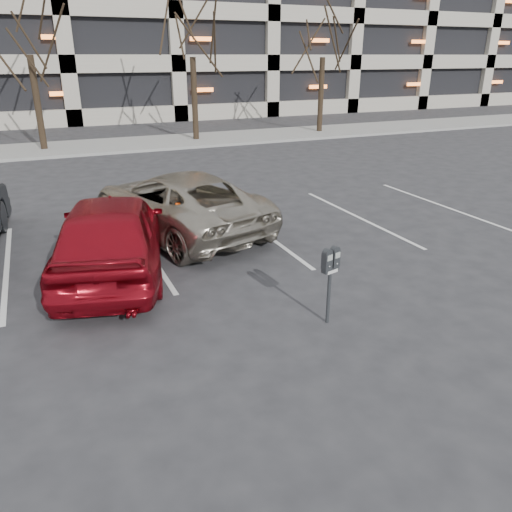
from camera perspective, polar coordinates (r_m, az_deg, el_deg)
name	(u,v)px	position (r m, az deg, el deg)	size (l,w,h in m)	color
ground	(243,276)	(9.64, -1.50, -2.31)	(140.00, 140.00, 0.00)	#28282B
sidewalk	(114,145)	(24.68, -15.94, 12.06)	(80.00, 4.00, 0.12)	gray
stall_lines	(146,247)	(11.33, -12.50, 1.00)	(16.90, 5.20, 0.00)	silver
tree_c	(190,0)	(25.33, -7.53, 26.98)	(3.80, 3.80, 8.64)	black
tree_d	(325,7)	(28.14, 7.89, 26.38)	(3.78, 3.78, 8.60)	black
parking_meter	(330,267)	(7.69, 8.50, -1.26)	(0.34, 0.20, 1.25)	black
suv_silver	(178,202)	(12.02, -8.88, 6.09)	(3.74, 5.68, 1.46)	#ACA392
car_red	(112,234)	(9.90, -16.10, 2.49)	(1.90, 4.71, 1.61)	maroon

